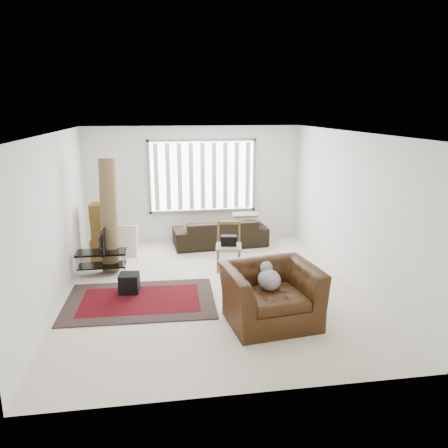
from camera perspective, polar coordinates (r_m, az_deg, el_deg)
The scene contains 11 objects.
room at distance 7.80m, azimuth -2.16°, elevation 5.12°, with size 6.00×6.02×2.71m.
persian_rug at distance 7.43m, azimuth -10.86°, elevation -9.78°, with size 2.47×1.69×0.02m.
tv_stand at distance 8.61m, azimuth -15.70°, elevation -4.29°, with size 0.93×0.42×0.46m.
tv at distance 8.51m, azimuth -15.86°, elevation -2.10°, with size 0.75×0.10×0.43m, color black.
subwoofer at distance 7.71m, azimuth -12.27°, elevation -7.53°, with size 0.33×0.33×0.33m, color black.
moving_boxes at distance 9.48m, azimuth -15.54°, elevation -1.18°, with size 0.51×0.48×1.18m.
white_flatpack at distance 9.58m, azimuth -12.77°, elevation -2.16°, with size 0.52×0.08×0.67m, color silver.
rolled_rug at distance 8.70m, azimuth -14.81°, elevation 1.13°, with size 0.32×0.32×2.15m, color brown.
sofa at distance 10.04m, azimuth -0.50°, elevation -0.57°, with size 2.13×0.92×0.82m, color black.
side_chair at distance 8.54m, azimuth 0.62°, elevation -2.66°, with size 0.57×0.57×0.92m.
armchair at distance 6.50m, azimuth 6.10°, elevation -8.62°, with size 1.46×1.31×0.98m.
Camera 1 is at (-0.84, -7.13, 3.07)m, focal length 35.00 mm.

